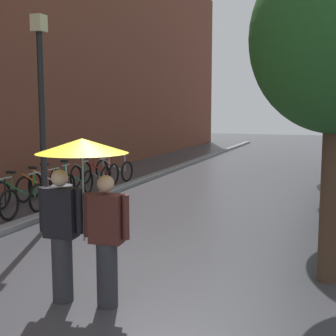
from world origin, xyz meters
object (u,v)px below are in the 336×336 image
at_px(parked_bicycle_8, 114,170).
at_px(litter_bin, 63,205).
at_px(parked_bicycle_5, 72,180).
at_px(street_lamp_post, 42,106).
at_px(parked_bicycle_3, 40,190).
at_px(parked_bicycle_2, 19,196).
at_px(parked_bicycle_4, 52,185).
at_px(parked_bicycle_6, 91,176).
at_px(street_tree_2, 336,68).
at_px(couple_under_umbrella, 83,195).
at_px(parked_bicycle_7, 99,173).

xyz_separation_m(parked_bicycle_8, litter_bin, (1.75, -5.77, 0.05)).
relative_size(parked_bicycle_5, street_lamp_post, 0.28).
bearing_deg(parked_bicycle_3, parked_bicycle_2, -87.87).
relative_size(parked_bicycle_4, parked_bicycle_6, 1.05).
xyz_separation_m(street_tree_2, parked_bicycle_6, (-6.94, -1.60, -3.18)).
relative_size(parked_bicycle_4, couple_under_umbrella, 0.56).
bearing_deg(street_lamp_post, parked_bicycle_4, 122.39).
bearing_deg(couple_under_umbrella, parked_bicycle_6, 119.57).
xyz_separation_m(parked_bicycle_7, street_lamp_post, (1.70, -5.31, 2.10)).
bearing_deg(litter_bin, parked_bicycle_2, 155.62).
relative_size(parked_bicycle_4, litter_bin, 1.37).
distance_m(street_tree_2, parked_bicycle_4, 8.49).
bearing_deg(street_tree_2, parked_bicycle_7, -173.64).
distance_m(parked_bicycle_6, parked_bicycle_7, 0.82).
distance_m(parked_bicycle_3, litter_bin, 2.41).
distance_m(parked_bicycle_3, couple_under_umbrella, 6.52).
distance_m(parked_bicycle_3, parked_bicycle_5, 1.61).
distance_m(parked_bicycle_6, couple_under_umbrella, 8.51).
bearing_deg(parked_bicycle_2, street_lamp_post, -36.55).
bearing_deg(parked_bicycle_2, parked_bicycle_6, 89.94).
distance_m(street_tree_2, street_lamp_post, 8.20).
bearing_deg(parked_bicycle_8, parked_bicycle_7, -96.98).
xyz_separation_m(parked_bicycle_2, parked_bicycle_4, (-0.19, 1.60, 0.00)).
bearing_deg(parked_bicycle_6, couple_under_umbrella, -60.43).
distance_m(couple_under_umbrella, street_lamp_post, 4.02).
distance_m(street_tree_2, parked_bicycle_7, 7.79).
height_order(parked_bicycle_7, street_lamp_post, street_lamp_post).
bearing_deg(parked_bicycle_8, parked_bicycle_2, -89.66).
bearing_deg(parked_bicycle_3, litter_bin, -43.17).
xyz_separation_m(street_tree_2, parked_bicycle_3, (-6.97, -4.07, -3.18)).
relative_size(parked_bicycle_7, street_lamp_post, 0.26).
xyz_separation_m(street_tree_2, parked_bicycle_5, (-7.06, -2.47, -3.18)).
bearing_deg(parked_bicycle_3, parked_bicycle_6, 89.17).
bearing_deg(parked_bicycle_7, parked_bicycle_4, -91.23).
xyz_separation_m(parked_bicycle_3, litter_bin, (1.76, -1.65, 0.05)).
relative_size(parked_bicycle_8, couple_under_umbrella, 0.56).
bearing_deg(litter_bin, street_lamp_post, -112.68).
distance_m(parked_bicycle_2, parked_bicycle_3, 0.87).
xyz_separation_m(street_tree_2, street_lamp_post, (-5.37, -6.10, -1.08)).
bearing_deg(parked_bicycle_8, parked_bicycle_3, -90.03).
xyz_separation_m(couple_under_umbrella, street_lamp_post, (-2.61, 2.85, 1.09)).
relative_size(couple_under_umbrella, litter_bin, 2.44).
relative_size(parked_bicycle_3, parked_bicycle_7, 1.00).
xyz_separation_m(parked_bicycle_3, street_lamp_post, (1.60, -2.03, 2.10)).
height_order(parked_bicycle_5, parked_bicycle_7, same).
distance_m(parked_bicycle_8, couple_under_umbrella, 9.99).
xyz_separation_m(parked_bicycle_2, parked_bicycle_8, (-0.03, 4.99, 0.00)).
bearing_deg(litter_bin, parked_bicycle_6, 112.64).
bearing_deg(litter_bin, parked_bicycle_7, 110.63).
height_order(parked_bicycle_4, street_lamp_post, street_lamp_post).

